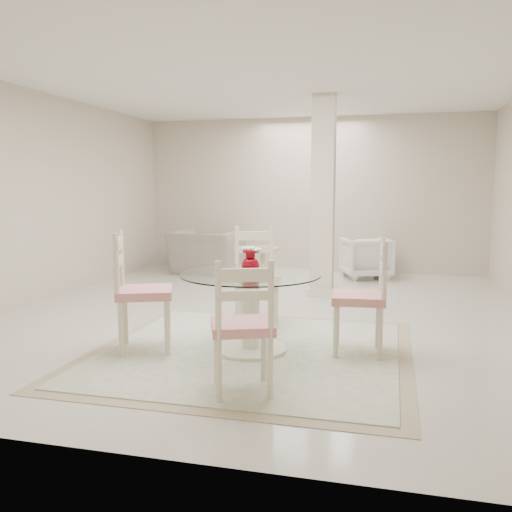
% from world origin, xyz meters
% --- Properties ---
extents(ground, '(7.00, 7.00, 0.00)m').
position_xyz_m(ground, '(0.00, 0.00, 0.00)').
color(ground, beige).
rests_on(ground, ground).
extents(room_shell, '(6.02, 7.02, 2.71)m').
position_xyz_m(room_shell, '(0.00, 0.00, 1.86)').
color(room_shell, beige).
rests_on(room_shell, ground).
extents(column, '(0.30, 0.30, 2.70)m').
position_xyz_m(column, '(0.50, 1.30, 1.35)').
color(column, beige).
rests_on(column, ground).
extents(area_rug, '(2.82, 2.82, 0.02)m').
position_xyz_m(area_rug, '(0.22, -1.51, 0.01)').
color(area_rug, tan).
rests_on(area_rug, ground).
extents(dining_table, '(1.24, 1.24, 0.72)m').
position_xyz_m(dining_table, '(0.22, -1.51, 0.36)').
color(dining_table, '#F2EEC7').
rests_on(dining_table, ground).
extents(red_vase, '(0.19, 0.16, 0.24)m').
position_xyz_m(red_vase, '(0.22, -1.51, 0.83)').
color(red_vase, '#A00411').
rests_on(red_vase, dining_table).
extents(dining_chair_east, '(0.49, 0.49, 1.13)m').
position_xyz_m(dining_chair_east, '(1.23, -1.32, 0.60)').
color(dining_chair_east, beige).
rests_on(dining_chair_east, ground).
extents(dining_chair_north, '(0.59, 0.59, 1.16)m').
position_xyz_m(dining_chair_north, '(0.01, -0.51, 0.61)').
color(dining_chair_north, beige).
rests_on(dining_chair_north, ground).
extents(dining_chair_west, '(0.63, 0.63, 1.20)m').
position_xyz_m(dining_chair_west, '(-0.78, -1.73, 0.63)').
color(dining_chair_west, '#EFE3C4').
rests_on(dining_chair_west, ground).
extents(dining_chair_south, '(0.56, 0.56, 1.09)m').
position_xyz_m(dining_chair_south, '(0.44, -2.51, 0.57)').
color(dining_chair_south, '#ECE6C2').
rests_on(dining_chair_south, ground).
extents(recliner_taupe, '(1.20, 1.07, 0.73)m').
position_xyz_m(recliner_taupe, '(-1.71, 2.77, 0.37)').
color(recliner_taupe, gray).
rests_on(recliner_taupe, ground).
extents(armchair_white, '(0.93, 0.94, 0.67)m').
position_xyz_m(armchair_white, '(1.02, 2.90, 0.33)').
color(armchair_white, white).
rests_on(armchair_white, ground).
extents(side_table, '(0.51, 0.51, 0.54)m').
position_xyz_m(side_table, '(-0.55, 2.17, 0.25)').
color(side_table, '#D2AF81').
rests_on(side_table, ground).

